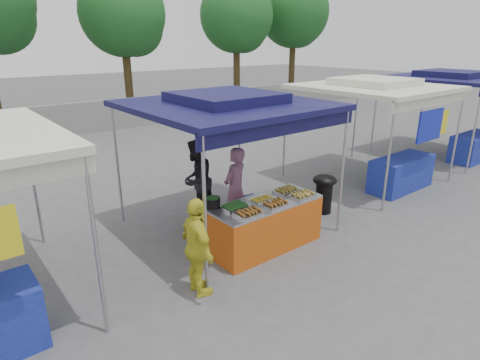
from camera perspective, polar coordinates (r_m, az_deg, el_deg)
ground_plane at (r=7.23m, az=3.01°, el=-9.11°), size 80.00×80.00×0.00m
back_wall at (r=16.54m, az=-23.39°, el=7.85°), size 40.00×0.25×1.20m
main_canopy at (r=7.19m, az=-1.87°, el=10.74°), size 3.20×3.20×2.57m
neighbor_stall_right at (r=10.41m, az=20.02°, el=7.97°), size 3.20×3.20×2.57m
neighbor_stall_far at (r=13.95m, az=28.90°, el=9.37°), size 3.20×3.20×2.57m
tree_2 at (r=19.75m, az=-15.99°, el=21.36°), size 3.75×3.73×6.41m
tree_3 at (r=22.67m, az=-0.27°, el=21.94°), size 3.82×3.81×6.55m
tree_4 at (r=25.91m, az=7.83°, el=22.20°), size 4.10×4.10×7.05m
vendor_table at (r=6.98m, az=3.62°, el=-6.34°), size 2.00×0.80×0.85m
food_tray_fl at (r=6.27m, az=1.25°, el=-4.74°), size 0.42×0.30×0.07m
food_tray_fm at (r=6.63m, az=5.03°, el=-3.43°), size 0.42×0.30×0.07m
food_tray_fr at (r=7.06m, az=8.87°, el=-2.16°), size 0.42×0.30×0.07m
food_tray_bl at (r=6.51m, az=-0.76°, el=-3.79°), size 0.42×0.30×0.07m
food_tray_bm at (r=6.80m, az=3.14°, el=-2.79°), size 0.42×0.30×0.07m
food_tray_br at (r=7.24m, az=6.59°, el=-1.50°), size 0.42×0.30×0.07m
cooking_pot at (r=6.58m, az=-3.99°, el=-3.18°), size 0.27×0.27×0.16m
skewer_cup at (r=6.63m, az=4.17°, el=-3.26°), size 0.08×0.08×0.10m
wok_burner at (r=8.50m, az=11.87°, el=-1.43°), size 0.49×0.49×0.83m
crate_left at (r=7.45m, az=-1.76°, el=-6.93°), size 0.50×0.35×0.30m
crate_right at (r=7.77m, az=1.23°, el=-5.70°), size 0.52×0.36×0.31m
crate_stacked at (r=7.65m, az=1.24°, el=-3.64°), size 0.49×0.34×0.29m
vendor_woman at (r=7.52m, az=-0.70°, el=-1.26°), size 0.67×0.54×1.60m
helper_man at (r=7.94m, az=-6.23°, el=-0.04°), size 1.01×0.97×1.65m
customer_person at (r=5.64m, az=-6.07°, el=-9.59°), size 0.47×0.89×1.45m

